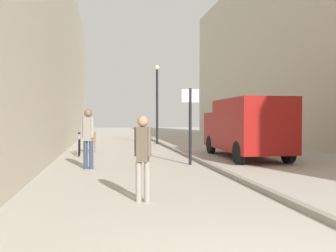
# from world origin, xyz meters

# --- Properties ---
(ground_plane) EXTENTS (80.00, 80.00, 0.00)m
(ground_plane) POSITION_xyz_m (0.00, 12.00, 0.00)
(ground_plane) COLOR #A8A093
(building_facade_left) EXTENTS (3.35, 40.00, 9.52)m
(building_facade_left) POSITION_xyz_m (-5.28, 12.00, 4.76)
(building_facade_left) COLOR #BCB29E
(building_facade_left) RESTS_ON ground_plane
(kerb_strip) EXTENTS (0.16, 40.00, 0.12)m
(kerb_strip) POSITION_xyz_m (1.58, 12.00, 0.06)
(kerb_strip) COLOR gray
(kerb_strip) RESTS_ON ground_plane
(pedestrian_main_foreground) EXTENTS (0.31, 0.24, 1.64)m
(pedestrian_main_foreground) POSITION_xyz_m (-1.06, 3.82, 0.95)
(pedestrian_main_foreground) COLOR gray
(pedestrian_main_foreground) RESTS_ON ground_plane
(pedestrian_mid_block) EXTENTS (0.35, 0.28, 1.87)m
(pedestrian_mid_block) POSITION_xyz_m (-2.27, 8.23, 1.08)
(pedestrian_mid_block) COLOR #2D3851
(pedestrian_mid_block) RESTS_ON ground_plane
(delivery_van) EXTENTS (2.21, 5.14, 2.32)m
(delivery_van) POSITION_xyz_m (3.73, 9.98, 1.25)
(delivery_van) COLOR maroon
(delivery_van) RESTS_ON ground_plane
(street_sign_post) EXTENTS (0.60, 0.10, 2.60)m
(street_sign_post) POSITION_xyz_m (1.10, 8.56, 1.55)
(street_sign_post) COLOR black
(street_sign_post) RESTS_ON ground_plane
(lamp_post) EXTENTS (0.28, 0.28, 4.76)m
(lamp_post) POSITION_xyz_m (1.36, 17.53, 2.72)
(lamp_post) COLOR black
(lamp_post) RESTS_ON ground_plane
(bicycle_leaning) EXTENTS (0.15, 1.77, 0.98)m
(bicycle_leaning) POSITION_xyz_m (-2.83, 12.33, 0.38)
(bicycle_leaning) COLOR black
(bicycle_leaning) RESTS_ON ground_plane
(cafe_chair_near_window) EXTENTS (0.56, 0.56, 0.94)m
(cafe_chair_near_window) POSITION_xyz_m (-2.42, 13.37, 0.55)
(cafe_chair_near_window) COLOR brown
(cafe_chair_near_window) RESTS_ON ground_plane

